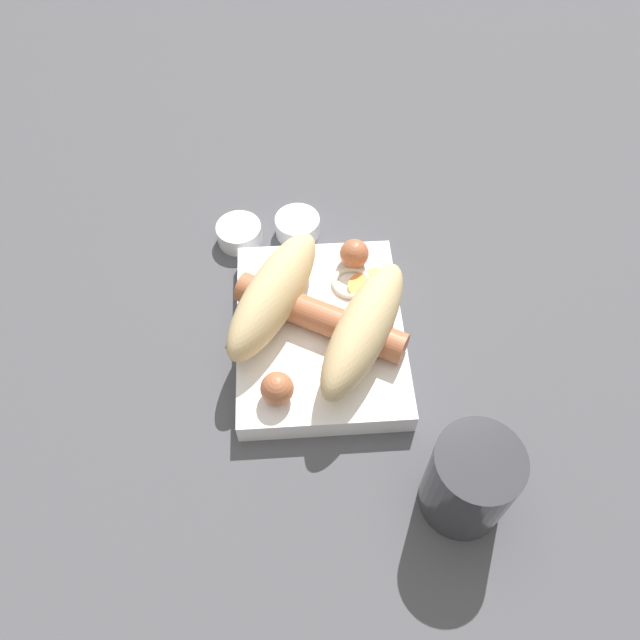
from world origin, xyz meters
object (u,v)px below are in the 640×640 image
Objects in this scene: food_tray at (320,333)px; drink_glass at (469,481)px; condiment_cup_near at (298,227)px; sausage at (319,316)px; bread_roll at (318,311)px; condiment_cup_far at (239,234)px.

drink_glass is at bearing 32.63° from food_tray.
drink_glass is at bearing 21.58° from condiment_cup_near.
sausage is 3.62× the size of condiment_cup_near.
food_tray is 0.04m from bread_roll.
condiment_cup_near is at bearing -174.79° from bread_roll.
condiment_cup_near is 0.54× the size of drink_glass.
condiment_cup_near is at bearing -158.42° from drink_glass.
drink_glass is (0.31, 0.19, 0.04)m from condiment_cup_far.
sausage is 0.15m from condiment_cup_near.
food_tray is at bearing 50.41° from sausage.
sausage reaches higher than condiment_cup_near.
condiment_cup_near is at bearing -174.21° from sausage.
condiment_cup_near is 0.07m from condiment_cup_far.
food_tray is 1.16× the size of sausage.
condiment_cup_far is (-0.14, -0.08, -0.03)m from sausage.
drink_glass is at bearing 31.63° from condiment_cup_far.
bread_roll reaches higher than sausage.
condiment_cup_far is (-0.14, -0.08, -0.00)m from food_tray.
sausage is at bearing -129.59° from food_tray.
food_tray is 4.20× the size of condiment_cup_near.
bread_roll is 4.14× the size of condiment_cup_near.
bread_roll is at bearing 29.00° from condiment_cup_far.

